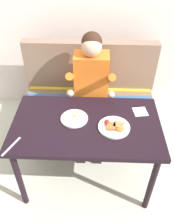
# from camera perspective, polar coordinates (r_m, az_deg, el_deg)

# --- Properties ---
(ground_plane) EXTENTS (8.00, 8.00, 0.00)m
(ground_plane) POSITION_cam_1_polar(r_m,az_deg,el_deg) (2.47, -0.15, -15.14)
(ground_plane) COLOR beige
(back_wall) EXTENTS (4.40, 0.10, 2.60)m
(back_wall) POSITION_cam_1_polar(r_m,az_deg,el_deg) (2.77, 1.07, 24.97)
(back_wall) COLOR silver
(back_wall) RESTS_ON ground
(table) EXTENTS (1.20, 0.70, 0.73)m
(table) POSITION_cam_1_polar(r_m,az_deg,el_deg) (1.97, -0.18, -4.43)
(table) COLOR black
(table) RESTS_ON ground
(couch) EXTENTS (1.44, 0.56, 1.00)m
(couch) POSITION_cam_1_polar(r_m,az_deg,el_deg) (2.75, 0.54, 2.12)
(couch) COLOR #7F6555
(couch) RESTS_ON ground
(person) EXTENTS (0.45, 0.61, 1.21)m
(person) POSITION_cam_1_polar(r_m,az_deg,el_deg) (2.37, 0.98, 7.28)
(person) COLOR orange
(person) RESTS_ON ground
(plate_breakfast) EXTENTS (0.25, 0.25, 0.05)m
(plate_breakfast) POSITION_cam_1_polar(r_m,az_deg,el_deg) (1.88, 6.52, -3.54)
(plate_breakfast) COLOR white
(plate_breakfast) RESTS_ON table
(plate_eggs) EXTENTS (0.22, 0.22, 0.04)m
(plate_eggs) POSITION_cam_1_polar(r_m,az_deg,el_deg) (1.95, -3.06, -1.53)
(plate_eggs) COLOR white
(plate_eggs) RESTS_ON table
(napkin) EXTENTS (0.13, 0.13, 0.01)m
(napkin) POSITION_cam_1_polar(r_m,az_deg,el_deg) (2.06, 12.61, 0.07)
(napkin) COLOR silver
(napkin) RESTS_ON table
(knife) EXTENTS (0.10, 0.19, 0.00)m
(knife) POSITION_cam_1_polar(r_m,az_deg,el_deg) (1.82, -17.71, -7.86)
(knife) COLOR silver
(knife) RESTS_ON table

